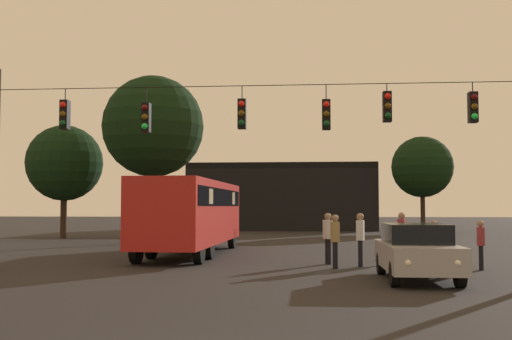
{
  "coord_description": "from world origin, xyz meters",
  "views": [
    {
      "loc": [
        1.07,
        -7.2,
        2.0
      ],
      "look_at": [
        -0.94,
        16.79,
        3.4
      ],
      "focal_mm": 43.53,
      "sensor_mm": 36.0,
      "label": 1
    }
  ],
  "objects_px": {
    "pedestrian_crossing_left": "(328,235)",
    "pedestrian_trailing": "(360,236)",
    "pedestrian_crossing_center": "(402,234)",
    "pedestrian_far_side": "(335,238)",
    "car_near_right": "(417,251)",
    "city_bus": "(192,209)",
    "pedestrian_crossing_right": "(481,242)",
    "tree_behind_building": "(64,163)",
    "pedestrian_near_bus": "(433,240)",
    "tree_right_far": "(422,167)",
    "tree_left_silhouette": "(153,127)"
  },
  "relations": [
    {
      "from": "pedestrian_near_bus",
      "to": "city_bus",
      "type": "bearing_deg",
      "value": 153.83
    },
    {
      "from": "pedestrian_crossing_center",
      "to": "tree_behind_building",
      "type": "bearing_deg",
      "value": 141.41
    },
    {
      "from": "pedestrian_crossing_right",
      "to": "car_near_right",
      "type": "bearing_deg",
      "value": -130.65
    },
    {
      "from": "pedestrian_crossing_center",
      "to": "tree_right_far",
      "type": "distance_m",
      "value": 27.25
    },
    {
      "from": "pedestrian_near_bus",
      "to": "tree_right_far",
      "type": "distance_m",
      "value": 28.58
    },
    {
      "from": "pedestrian_crossing_left",
      "to": "tree_left_silhouette",
      "type": "relative_size",
      "value": 0.19
    },
    {
      "from": "tree_behind_building",
      "to": "tree_right_far",
      "type": "bearing_deg",
      "value": 26.11
    },
    {
      "from": "pedestrian_crossing_center",
      "to": "pedestrian_crossing_right",
      "type": "height_order",
      "value": "pedestrian_crossing_center"
    },
    {
      "from": "pedestrian_crossing_center",
      "to": "city_bus",
      "type": "bearing_deg",
      "value": 160.45
    },
    {
      "from": "pedestrian_crossing_center",
      "to": "tree_right_far",
      "type": "xyz_separation_m",
      "value": [
        5.52,
        26.38,
        4.01
      ]
    },
    {
      "from": "pedestrian_crossing_right",
      "to": "pedestrian_trailing",
      "type": "bearing_deg",
      "value": 169.29
    },
    {
      "from": "pedestrian_near_bus",
      "to": "tree_right_far",
      "type": "bearing_deg",
      "value": 80.39
    },
    {
      "from": "city_bus",
      "to": "car_near_right",
      "type": "height_order",
      "value": "city_bus"
    },
    {
      "from": "pedestrian_crossing_center",
      "to": "pedestrian_far_side",
      "type": "bearing_deg",
      "value": -134.88
    },
    {
      "from": "pedestrian_trailing",
      "to": "car_near_right",
      "type": "bearing_deg",
      "value": -71.37
    },
    {
      "from": "pedestrian_trailing",
      "to": "tree_behind_building",
      "type": "xyz_separation_m",
      "value": [
        -16.76,
        16.47,
        3.64
      ]
    },
    {
      "from": "pedestrian_crossing_right",
      "to": "tree_behind_building",
      "type": "relative_size",
      "value": 0.22
    },
    {
      "from": "city_bus",
      "to": "tree_behind_building",
      "type": "relative_size",
      "value": 1.57
    },
    {
      "from": "pedestrian_crossing_right",
      "to": "pedestrian_trailing",
      "type": "distance_m",
      "value": 3.75
    },
    {
      "from": "city_bus",
      "to": "pedestrian_crossing_right",
      "type": "distance_m",
      "value": 11.56
    },
    {
      "from": "car_near_right",
      "to": "tree_behind_building",
      "type": "xyz_separation_m",
      "value": [
        -17.97,
        20.05,
        3.86
      ]
    },
    {
      "from": "pedestrian_far_side",
      "to": "tree_behind_building",
      "type": "height_order",
      "value": "tree_behind_building"
    },
    {
      "from": "pedestrian_crossing_right",
      "to": "pedestrian_near_bus",
      "type": "bearing_deg",
      "value": 141.59
    },
    {
      "from": "pedestrian_crossing_center",
      "to": "tree_behind_building",
      "type": "relative_size",
      "value": 0.25
    },
    {
      "from": "car_near_right",
      "to": "city_bus",
      "type": "bearing_deg",
      "value": 133.0
    },
    {
      "from": "car_near_right",
      "to": "pedestrian_near_bus",
      "type": "bearing_deg",
      "value": 72.67
    },
    {
      "from": "pedestrian_crossing_right",
      "to": "tree_left_silhouette",
      "type": "relative_size",
      "value": 0.17
    },
    {
      "from": "pedestrian_crossing_center",
      "to": "tree_behind_building",
      "type": "xyz_separation_m",
      "value": [
        -18.38,
        14.67,
        3.64
      ]
    },
    {
      "from": "pedestrian_crossing_left",
      "to": "pedestrian_trailing",
      "type": "bearing_deg",
      "value": -39.9
    },
    {
      "from": "tree_behind_building",
      "to": "tree_left_silhouette",
      "type": "bearing_deg",
      "value": -28.67
    },
    {
      "from": "tree_left_silhouette",
      "to": "tree_behind_building",
      "type": "distance_m",
      "value": 7.6
    },
    {
      "from": "tree_right_far",
      "to": "pedestrian_crossing_left",
      "type": "bearing_deg",
      "value": -106.66
    },
    {
      "from": "city_bus",
      "to": "pedestrian_trailing",
      "type": "height_order",
      "value": "city_bus"
    },
    {
      "from": "pedestrian_trailing",
      "to": "tree_behind_building",
      "type": "relative_size",
      "value": 0.25
    },
    {
      "from": "pedestrian_far_side",
      "to": "tree_left_silhouette",
      "type": "bearing_deg",
      "value": 124.71
    },
    {
      "from": "pedestrian_crossing_center",
      "to": "pedestrian_trailing",
      "type": "relative_size",
      "value": 1.01
    },
    {
      "from": "tree_right_far",
      "to": "tree_behind_building",
      "type": "bearing_deg",
      "value": -153.89
    },
    {
      "from": "city_bus",
      "to": "car_near_right",
      "type": "distance_m",
      "value": 11.35
    },
    {
      "from": "pedestrian_near_bus",
      "to": "pedestrian_far_side",
      "type": "xyz_separation_m",
      "value": [
        -3.27,
        -0.98,
        0.12
      ]
    },
    {
      "from": "city_bus",
      "to": "car_near_right",
      "type": "bearing_deg",
      "value": -47.0
    },
    {
      "from": "pedestrian_near_bus",
      "to": "tree_left_silhouette",
      "type": "bearing_deg",
      "value": 135.17
    },
    {
      "from": "tree_behind_building",
      "to": "car_near_right",
      "type": "bearing_deg",
      "value": -48.14
    },
    {
      "from": "car_near_right",
      "to": "pedestrian_crossing_right",
      "type": "bearing_deg",
      "value": 49.35
    },
    {
      "from": "pedestrian_crossing_left",
      "to": "pedestrian_near_bus",
      "type": "xyz_separation_m",
      "value": [
        3.45,
        -0.56,
        -0.14
      ]
    },
    {
      "from": "pedestrian_crossing_right",
      "to": "city_bus",
      "type": "bearing_deg",
      "value": 152.13
    },
    {
      "from": "pedestrian_near_bus",
      "to": "tree_behind_building",
      "type": "bearing_deg",
      "value": 139.87
    },
    {
      "from": "pedestrian_crossing_center",
      "to": "pedestrian_near_bus",
      "type": "height_order",
      "value": "pedestrian_crossing_center"
    },
    {
      "from": "pedestrian_crossing_left",
      "to": "pedestrian_trailing",
      "type": "height_order",
      "value": "pedestrian_trailing"
    },
    {
      "from": "pedestrian_near_bus",
      "to": "tree_behind_building",
      "type": "xyz_separation_m",
      "value": [
        -19.18,
        16.17,
        3.79
      ]
    },
    {
      "from": "tree_behind_building",
      "to": "pedestrian_crossing_right",
      "type": "bearing_deg",
      "value": -40.02
    }
  ]
}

